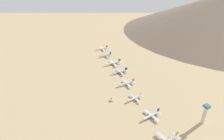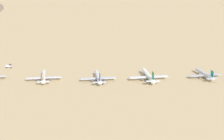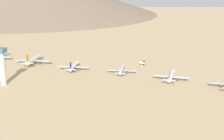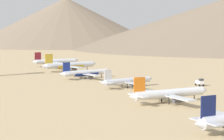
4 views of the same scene
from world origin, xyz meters
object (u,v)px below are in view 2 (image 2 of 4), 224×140
parked_jet_1 (205,74)px  parked_jet_4 (44,77)px  parked_jet_3 (98,77)px  parked_jet_2 (148,76)px  service_truck (9,66)px

parked_jet_1 → parked_jet_4: (21.53, 140.52, 0.08)m
parked_jet_3 → parked_jet_4: size_ratio=1.01×
parked_jet_2 → parked_jet_3: (6.22, 43.49, -0.39)m
parked_jet_3 → parked_jet_1: bearing=-96.3°
parked_jet_3 → service_truck: parked_jet_3 is taller
parked_jet_3 → service_truck: bearing=53.1°
parked_jet_3 → parked_jet_4: bearing=76.4°
parked_jet_4 → service_truck: (46.96, 31.21, -1.57)m
parked_jet_1 → parked_jet_2: parked_jet_2 is taller
parked_jet_1 → parked_jet_4: 142.16m
parked_jet_2 → parked_jet_4: 91.28m
parked_jet_4 → parked_jet_1: bearing=-98.7°
parked_jet_1 → service_truck: 184.89m
parked_jet_2 → service_truck: (64.33, 120.82, -1.94)m
parked_jet_3 → service_truck: (58.11, 77.33, -1.55)m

